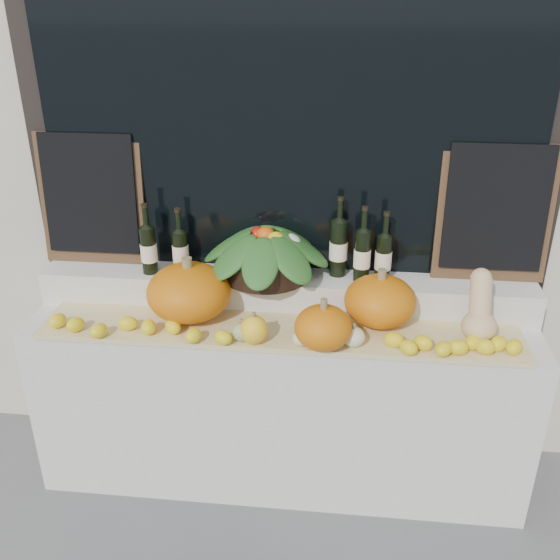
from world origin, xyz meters
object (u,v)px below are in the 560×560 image
object	(u,v)px
butternut_squash	(480,312)
produce_bowl	(266,251)
wine_bottle_tall	(339,247)
pumpkin_left	(189,292)
pumpkin_right	(380,301)

from	to	relation	value
butternut_squash	produce_bowl	xyz separation A→B (m)	(-0.93, 0.24, 0.13)
produce_bowl	wine_bottle_tall	xyz separation A→B (m)	(0.33, 0.04, 0.02)
pumpkin_left	butternut_squash	world-z (taller)	butternut_squash
pumpkin_right	produce_bowl	xyz separation A→B (m)	(-0.52, 0.16, 0.14)
butternut_squash	produce_bowl	world-z (taller)	produce_bowl
pumpkin_left	butternut_squash	size ratio (longest dim) A/B	1.29
wine_bottle_tall	pumpkin_left	bearing A→B (deg)	-159.89
butternut_squash	wine_bottle_tall	xyz separation A→B (m)	(-0.60, 0.28, 0.15)
pumpkin_left	produce_bowl	bearing A→B (deg)	31.14
butternut_squash	pumpkin_left	bearing A→B (deg)	178.10
pumpkin_right	butternut_squash	size ratio (longest dim) A/B	1.08
butternut_squash	pumpkin_right	bearing A→B (deg)	169.74
wine_bottle_tall	produce_bowl	bearing A→B (deg)	-172.30
pumpkin_right	produce_bowl	size ratio (longest dim) A/B	0.50
produce_bowl	wine_bottle_tall	world-z (taller)	wine_bottle_tall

